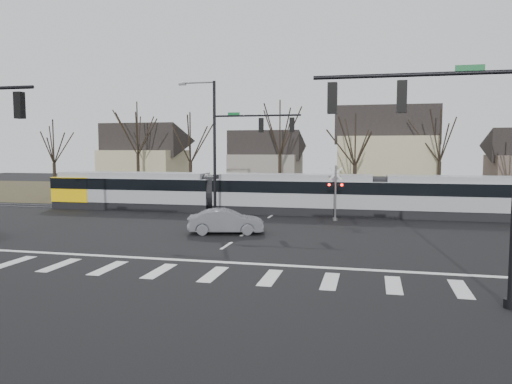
# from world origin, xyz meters

# --- Properties ---
(ground) EXTENTS (140.00, 140.00, 0.00)m
(ground) POSITION_xyz_m (0.00, 0.00, 0.00)
(ground) COLOR black
(grass_verge) EXTENTS (140.00, 28.00, 0.01)m
(grass_verge) POSITION_xyz_m (0.00, 32.00, 0.01)
(grass_verge) COLOR #38331E
(grass_verge) RESTS_ON ground
(crosswalk) EXTENTS (27.00, 2.60, 0.01)m
(crosswalk) POSITION_xyz_m (0.00, -4.00, 0.01)
(crosswalk) COLOR silver
(crosswalk) RESTS_ON ground
(stop_line) EXTENTS (28.00, 0.35, 0.01)m
(stop_line) POSITION_xyz_m (0.00, -1.80, 0.01)
(stop_line) COLOR silver
(stop_line) RESTS_ON ground
(lane_dashes) EXTENTS (0.18, 30.00, 0.01)m
(lane_dashes) POSITION_xyz_m (0.00, 16.00, 0.01)
(lane_dashes) COLOR silver
(lane_dashes) RESTS_ON ground
(rail_pair) EXTENTS (90.00, 1.52, 0.06)m
(rail_pair) POSITION_xyz_m (0.00, 15.80, 0.03)
(rail_pair) COLOR #59595E
(rail_pair) RESTS_ON ground
(tram) EXTENTS (41.67, 3.09, 3.16)m
(tram) POSITION_xyz_m (1.43, 16.00, 1.72)
(tram) COLOR gray
(tram) RESTS_ON ground
(sedan) EXTENTS (3.83, 5.37, 1.51)m
(sedan) POSITION_xyz_m (-1.12, 5.67, 0.76)
(sedan) COLOR #5C5E65
(sedan) RESTS_ON ground
(signal_pole_near_right) EXTENTS (6.72, 0.44, 8.00)m
(signal_pole_near_right) POSITION_xyz_m (10.11, -6.00, 5.17)
(signal_pole_near_right) COLOR black
(signal_pole_near_right) RESTS_ON ground
(signal_pole_far) EXTENTS (9.28, 0.44, 10.20)m
(signal_pole_far) POSITION_xyz_m (-2.41, 12.50, 5.70)
(signal_pole_far) COLOR black
(signal_pole_far) RESTS_ON ground
(rail_crossing_signal) EXTENTS (1.08, 0.36, 4.00)m
(rail_crossing_signal) POSITION_xyz_m (5.00, 12.79, 1.89)
(rail_crossing_signal) COLOR #59595B
(rail_crossing_signal) RESTS_ON ground
(tree_row) EXTENTS (59.20, 7.20, 10.00)m
(tree_row) POSITION_xyz_m (2.00, 26.00, 5.00)
(tree_row) COLOR black
(tree_row) RESTS_ON ground
(house_a) EXTENTS (9.72, 8.64, 8.60)m
(house_a) POSITION_xyz_m (-20.00, 34.00, 4.46)
(house_a) COLOR tan
(house_a) RESTS_ON ground
(house_b) EXTENTS (8.64, 7.56, 7.65)m
(house_b) POSITION_xyz_m (-5.00, 36.00, 3.97)
(house_b) COLOR gray
(house_b) RESTS_ON ground
(house_c) EXTENTS (10.80, 8.64, 10.10)m
(house_c) POSITION_xyz_m (9.00, 33.00, 5.23)
(house_c) COLOR tan
(house_c) RESTS_ON ground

